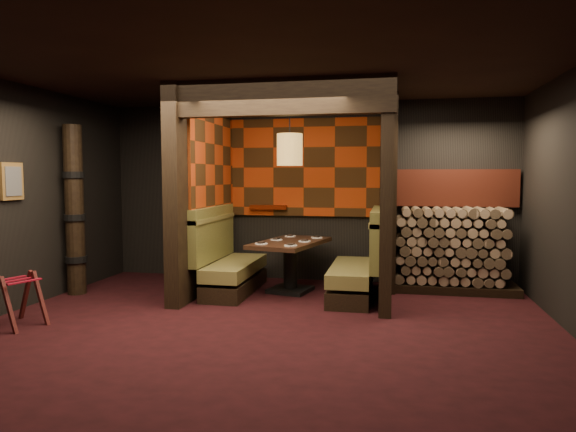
# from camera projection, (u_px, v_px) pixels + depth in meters

# --- Properties ---
(floor) EXTENTS (6.50, 5.50, 0.02)m
(floor) POSITION_uv_depth(u_px,v_px,m) (265.00, 329.00, 5.68)
(floor) COLOR black
(floor) RESTS_ON ground
(ceiling) EXTENTS (6.50, 5.50, 0.02)m
(ceiling) POSITION_uv_depth(u_px,v_px,m) (264.00, 65.00, 5.46)
(ceiling) COLOR black
(ceiling) RESTS_ON ground
(wall_back) EXTENTS (6.50, 0.02, 2.85)m
(wall_back) POSITION_uv_depth(u_px,v_px,m) (306.00, 192.00, 8.27)
(wall_back) COLOR black
(wall_back) RESTS_ON ground
(wall_front) EXTENTS (6.50, 0.02, 2.85)m
(wall_front) POSITION_uv_depth(u_px,v_px,m) (144.00, 223.00, 2.87)
(wall_front) COLOR black
(wall_front) RESTS_ON ground
(wall_left) EXTENTS (0.02, 5.50, 2.85)m
(wall_left) POSITION_uv_depth(u_px,v_px,m) (4.00, 197.00, 6.22)
(wall_left) COLOR black
(wall_left) RESTS_ON ground
(partition_left) EXTENTS (0.20, 2.20, 2.85)m
(partition_left) POSITION_uv_depth(u_px,v_px,m) (202.00, 194.00, 7.45)
(partition_left) COLOR black
(partition_left) RESTS_ON floor
(partition_right) EXTENTS (0.15, 2.10, 2.85)m
(partition_right) POSITION_uv_depth(u_px,v_px,m) (387.00, 195.00, 6.97)
(partition_right) COLOR black
(partition_right) RESTS_ON floor
(header_beam) EXTENTS (2.85, 0.18, 0.44)m
(header_beam) POSITION_uv_depth(u_px,v_px,m) (276.00, 97.00, 6.16)
(header_beam) COLOR black
(header_beam) RESTS_ON partition_left
(tapa_back_panel) EXTENTS (2.40, 0.06, 1.55)m
(tapa_back_panel) POSITION_uv_depth(u_px,v_px,m) (304.00, 167.00, 8.19)
(tapa_back_panel) COLOR #A8320C
(tapa_back_panel) RESTS_ON wall_back
(tapa_side_panel) EXTENTS (0.04, 1.85, 1.45)m
(tapa_side_panel) POSITION_uv_depth(u_px,v_px,m) (213.00, 165.00, 7.56)
(tapa_side_panel) COLOR #A8320C
(tapa_side_panel) RESTS_ON partition_left
(lacquer_shelf) EXTENTS (0.60, 0.12, 0.07)m
(lacquer_shelf) POSITION_uv_depth(u_px,v_px,m) (268.00, 207.00, 8.30)
(lacquer_shelf) COLOR #561405
(lacquer_shelf) RESTS_ON wall_back
(booth_bench_left) EXTENTS (0.68, 1.60, 1.14)m
(booth_bench_left) POSITION_uv_depth(u_px,v_px,m) (228.00, 264.00, 7.45)
(booth_bench_left) COLOR black
(booth_bench_left) RESTS_ON floor
(booth_bench_right) EXTENTS (0.68, 1.60, 1.14)m
(booth_bench_right) POSITION_uv_depth(u_px,v_px,m) (359.00, 269.00, 7.08)
(booth_bench_right) COLOR black
(booth_bench_right) RESTS_ON floor
(dining_table) EXTENTS (1.07, 1.55, 0.75)m
(dining_table) POSITION_uv_depth(u_px,v_px,m) (290.00, 257.00, 7.44)
(dining_table) COLOR black
(dining_table) RESTS_ON floor
(place_settings) EXTENTS (0.83, 1.22, 0.03)m
(place_settings) POSITION_uv_depth(u_px,v_px,m) (290.00, 240.00, 7.42)
(place_settings) COLOR white
(place_settings) RESTS_ON dining_table
(pendant_lamp) EXTENTS (0.36, 0.36, 1.02)m
(pendant_lamp) POSITION_uv_depth(u_px,v_px,m) (290.00, 150.00, 7.27)
(pendant_lamp) COLOR olive
(pendant_lamp) RESTS_ON ceiling
(framed_picture) EXTENTS (0.05, 0.36, 0.46)m
(framed_picture) POSITION_uv_depth(u_px,v_px,m) (12.00, 181.00, 6.29)
(framed_picture) COLOR olive
(framed_picture) RESTS_ON wall_left
(luggage_rack) EXTENTS (0.69, 0.59, 0.64)m
(luggage_rack) POSITION_uv_depth(u_px,v_px,m) (17.00, 298.00, 5.76)
(luggage_rack) COLOR #461412
(luggage_rack) RESTS_ON floor
(totem_column) EXTENTS (0.31, 0.31, 2.40)m
(totem_column) POSITION_uv_depth(u_px,v_px,m) (75.00, 211.00, 7.27)
(totem_column) COLOR black
(totem_column) RESTS_ON floor
(firewood_stack) EXTENTS (1.73, 0.70, 1.22)m
(firewood_stack) POSITION_uv_depth(u_px,v_px,m) (456.00, 250.00, 7.48)
(firewood_stack) COLOR black
(firewood_stack) RESTS_ON floor
(mosaic_header) EXTENTS (1.83, 0.10, 0.56)m
(mosaic_header) POSITION_uv_depth(u_px,v_px,m) (455.00, 188.00, 7.73)
(mosaic_header) COLOR maroon
(mosaic_header) RESTS_ON wall_back
(bay_front_post) EXTENTS (0.08, 0.08, 2.85)m
(bay_front_post) POSITION_uv_depth(u_px,v_px,m) (394.00, 194.00, 7.21)
(bay_front_post) COLOR black
(bay_front_post) RESTS_ON floor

